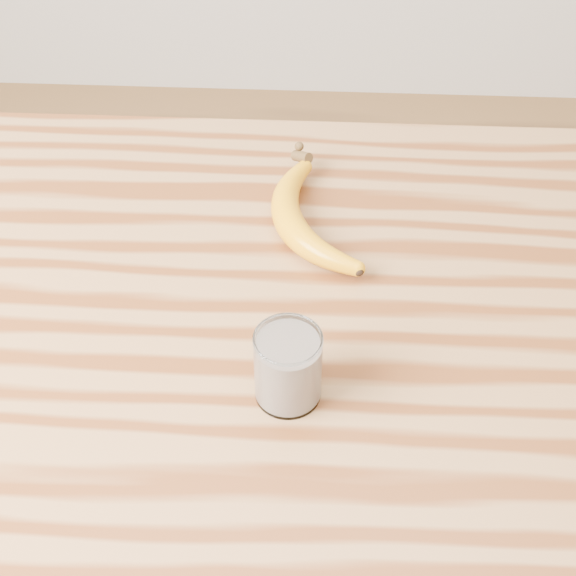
{
  "coord_description": "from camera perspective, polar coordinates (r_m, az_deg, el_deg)",
  "views": [
    {
      "loc": [
        -0.01,
        -0.68,
        1.6
      ],
      "look_at": [
        -0.05,
        -0.01,
        0.93
      ],
      "focal_mm": 50.0,
      "sensor_mm": 36.0,
      "label": 1
    }
  ],
  "objects": [
    {
      "name": "smoothie_glass",
      "position": [
        0.85,
        -0.0,
        -5.66
      ],
      "size": [
        0.07,
        0.07,
        0.09
      ],
      "color": "white",
      "rests_on": "table"
    },
    {
      "name": "table",
      "position": [
        1.07,
        2.56,
        -5.97
      ],
      "size": [
        1.2,
        0.8,
        0.9
      ],
      "color": "olive",
      "rests_on": "ground"
    },
    {
      "name": "banana",
      "position": [
        1.06,
        0.0,
        4.72
      ],
      "size": [
        0.22,
        0.35,
        0.04
      ],
      "primitive_type": null,
      "rotation": [
        0.0,
        0.0,
        0.33
      ],
      "color": "orange",
      "rests_on": "table"
    }
  ]
}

